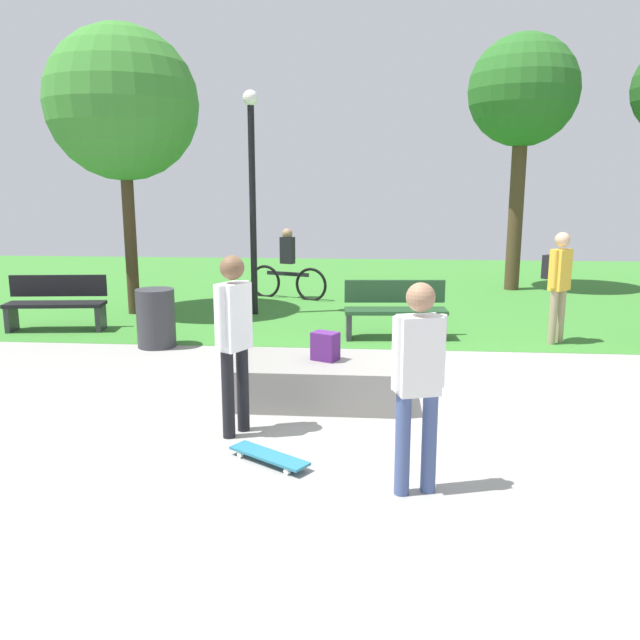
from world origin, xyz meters
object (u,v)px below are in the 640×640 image
(skater_watching, at_px, (234,331))
(park_bench_near_lamppost, at_px, (395,308))
(concrete_ledge, at_px, (317,380))
(tree_broad_elm, at_px, (122,105))
(trash_bin, at_px, (156,318))
(park_bench_center_lawn, at_px, (56,302))
(pedestrian_with_backpack, at_px, (558,277))
(cyclist_on_bicycle, at_px, (288,269))
(lamp_post, at_px, (252,181))
(skateboard_by_ledge, at_px, (269,456))
(tree_young_birch, at_px, (523,94))
(skater_performing_trick, at_px, (418,373))
(backpack_on_ledge, at_px, (325,346))

(skater_watching, height_order, park_bench_near_lamppost, skater_watching)
(concrete_ledge, distance_m, skater_watching, 1.52)
(concrete_ledge, height_order, tree_broad_elm, tree_broad_elm)
(trash_bin, bearing_deg, tree_broad_elm, 117.12)
(park_bench_center_lawn, height_order, pedestrian_with_backpack, pedestrian_with_backpack)
(trash_bin, relative_size, cyclist_on_bicycle, 0.51)
(pedestrian_with_backpack, bearing_deg, concrete_ledge, -138.65)
(lamp_post, bearing_deg, park_bench_center_lawn, -152.17)
(concrete_ledge, xyz_separation_m, skateboard_by_ledge, (-0.27, -1.73, -0.17))
(tree_young_birch, bearing_deg, skater_watching, -115.89)
(skateboard_by_ledge, bearing_deg, trash_bin, 120.39)
(skater_performing_trick, height_order, tree_young_birch, tree_young_birch)
(tree_broad_elm, distance_m, cyclist_on_bicycle, 4.54)
(skater_watching, bearing_deg, park_bench_near_lamppost, 68.33)
(lamp_post, height_order, trash_bin, lamp_post)
(concrete_ledge, height_order, park_bench_near_lamppost, park_bench_near_lamppost)
(backpack_on_ledge, xyz_separation_m, park_bench_near_lamppost, (0.88, 3.09, -0.14))
(cyclist_on_bicycle, bearing_deg, pedestrian_with_backpack, -38.06)
(concrete_ledge, relative_size, tree_broad_elm, 0.38)
(skateboard_by_ledge, distance_m, cyclist_on_bicycle, 8.41)
(skater_performing_trick, distance_m, pedestrian_with_backpack, 5.73)
(skater_watching, xyz_separation_m, pedestrian_with_backpack, (4.11, 4.07, -0.01))
(lamp_post, bearing_deg, skater_performing_trick, -69.96)
(concrete_ledge, relative_size, backpack_on_ledge, 6.05)
(skateboard_by_ledge, relative_size, park_bench_near_lamppost, 0.48)
(trash_bin, distance_m, pedestrian_with_backpack, 6.10)
(park_bench_near_lamppost, bearing_deg, skater_watching, -111.67)
(concrete_ledge, bearing_deg, backpack_on_ledge, 25.64)
(park_bench_near_lamppost, relative_size, trash_bin, 1.86)
(skateboard_by_ledge, distance_m, park_bench_near_lamppost, 5.04)
(skateboard_by_ledge, bearing_deg, cyclist_on_bicycle, 96.35)
(trash_bin, bearing_deg, park_bench_near_lamppost, 13.47)
(skater_watching, distance_m, park_bench_center_lawn, 5.89)
(skater_watching, distance_m, tree_broad_elm, 7.18)
(concrete_ledge, xyz_separation_m, tree_young_birch, (3.81, 8.23, 4.10))
(skateboard_by_ledge, distance_m, trash_bin, 4.66)
(park_bench_center_lawn, bearing_deg, park_bench_near_lamppost, -1.21)
(tree_broad_elm, height_order, trash_bin, tree_broad_elm)
(skater_watching, height_order, cyclist_on_bicycle, skater_watching)
(skater_watching, relative_size, skateboard_by_ledge, 2.27)
(skateboard_by_ledge, distance_m, tree_young_birch, 11.58)
(park_bench_center_lawn, height_order, tree_young_birch, tree_young_birch)
(skater_performing_trick, xyz_separation_m, tree_young_birch, (2.84, 10.42, 3.34))
(backpack_on_ledge, relative_size, lamp_post, 0.08)
(tree_young_birch, xyz_separation_m, lamp_post, (-5.41, -3.36, -1.87))
(concrete_ledge, relative_size, trash_bin, 2.21)
(backpack_on_ledge, height_order, park_bench_center_lawn, park_bench_center_lawn)
(backpack_on_ledge, xyz_separation_m, pedestrian_with_backpack, (3.32, 2.96, 0.40))
(park_bench_center_lawn, xyz_separation_m, cyclist_on_bicycle, (3.45, 3.36, 0.15))
(skater_watching, distance_m, skateboard_by_ledge, 1.25)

